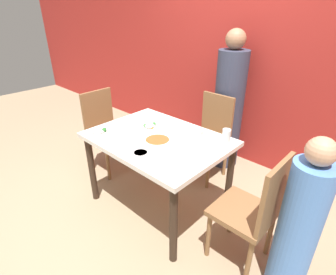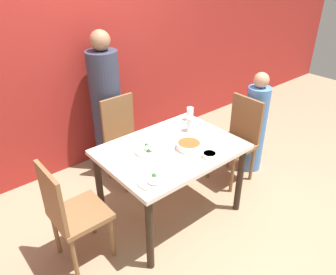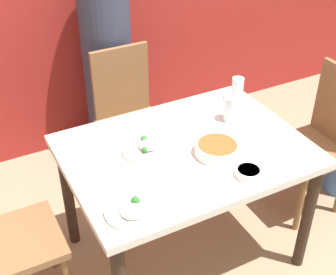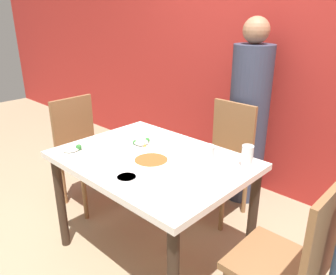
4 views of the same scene
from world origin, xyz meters
TOP-DOWN VIEW (x-y plane):
  - ground_plane at (0.00, 0.00)m, footprint 10.00×10.00m
  - wall_back at (0.00, 1.38)m, footprint 10.00×0.06m
  - dining_table at (0.00, 0.00)m, footprint 1.18×0.87m
  - chair_adult_spot at (0.02, 0.78)m, footprint 0.40×0.40m
  - chair_child_spot at (0.93, 0.00)m, footprint 0.40×0.40m
  - chair_empty_left at (-0.93, 0.08)m, footprint 0.40×0.40m
  - person_adult at (0.02, 1.11)m, footprint 0.33×0.33m
  - person_child at (1.22, 0.00)m, footprint 0.24×0.24m
  - bowl_curry at (0.11, -0.11)m, footprint 0.22×0.22m
  - plate_rice_adult at (-0.18, 0.07)m, footprint 0.23×0.23m
  - plate_rice_child at (-0.42, -0.29)m, footprint 0.23×0.23m
  - bowl_rice_small at (0.14, -0.32)m, footprint 0.12×0.12m
  - glass_water_tall at (0.34, 0.12)m, footprint 0.08×0.08m
  - glass_water_short at (0.50, 0.29)m, footprint 0.07×0.07m
  - napkin_folded at (-0.19, -0.32)m, footprint 0.14×0.14m
  - fork_steel at (-0.30, 0.32)m, footprint 0.18×0.04m

SIDE VIEW (x-z plane):
  - ground_plane at x=0.00m, z-range 0.00..0.00m
  - chair_adult_spot at x=0.02m, z-range 0.03..0.95m
  - chair_child_spot at x=0.93m, z-range 0.03..0.95m
  - chair_empty_left at x=-0.93m, z-range 0.03..0.95m
  - person_child at x=1.22m, z-range -0.04..1.11m
  - dining_table at x=0.00m, z-range 0.28..1.01m
  - person_adult at x=0.02m, z-range -0.06..1.50m
  - napkin_folded at x=-0.19m, z-range 0.73..0.74m
  - fork_steel at x=-0.30m, z-range 0.73..0.74m
  - plate_rice_child at x=-0.42m, z-range 0.72..0.78m
  - plate_rice_adult at x=-0.18m, z-range 0.72..0.78m
  - bowl_rice_small at x=0.14m, z-range 0.74..0.77m
  - bowl_curry at x=0.11m, z-range 0.74..0.79m
  - glass_water_short at x=0.50m, z-range 0.73..0.87m
  - glass_water_tall at x=0.34m, z-range 0.73..0.87m
  - wall_back at x=0.00m, z-range 0.00..2.70m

